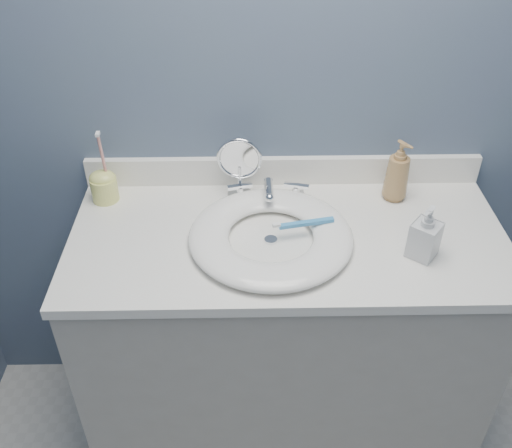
{
  "coord_description": "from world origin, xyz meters",
  "views": [
    {
      "loc": [
        -0.11,
        -0.27,
        1.86
      ],
      "look_at": [
        -0.09,
        0.94,
        0.94
      ],
      "focal_mm": 40.0,
      "sensor_mm": 36.0,
      "label": 1
    }
  ],
  "objects_px": {
    "toothbrush_holder": "(104,185)",
    "makeup_mirror": "(240,165)",
    "soap_bottle_clear": "(426,232)",
    "soap_bottle_amber": "(398,171)"
  },
  "relations": [
    {
      "from": "toothbrush_holder",
      "to": "makeup_mirror",
      "type": "bearing_deg",
      "value": 1.56
    },
    {
      "from": "makeup_mirror",
      "to": "toothbrush_holder",
      "type": "xyz_separation_m",
      "value": [
        -0.4,
        -0.01,
        -0.06
      ]
    },
    {
      "from": "soap_bottle_clear",
      "to": "makeup_mirror",
      "type": "bearing_deg",
      "value": -172.1
    },
    {
      "from": "soap_bottle_amber",
      "to": "soap_bottle_clear",
      "type": "relative_size",
      "value": 1.25
    },
    {
      "from": "makeup_mirror",
      "to": "soap_bottle_amber",
      "type": "bearing_deg",
      "value": 2.96
    },
    {
      "from": "makeup_mirror",
      "to": "soap_bottle_clear",
      "type": "relative_size",
      "value": 1.29
    },
    {
      "from": "soap_bottle_amber",
      "to": "makeup_mirror",
      "type": "bearing_deg",
      "value": 143.56
    },
    {
      "from": "makeup_mirror",
      "to": "toothbrush_holder",
      "type": "height_order",
      "value": "toothbrush_holder"
    },
    {
      "from": "toothbrush_holder",
      "to": "soap_bottle_amber",
      "type": "bearing_deg",
      "value": -0.55
    },
    {
      "from": "soap_bottle_amber",
      "to": "toothbrush_holder",
      "type": "distance_m",
      "value": 0.87
    }
  ]
}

